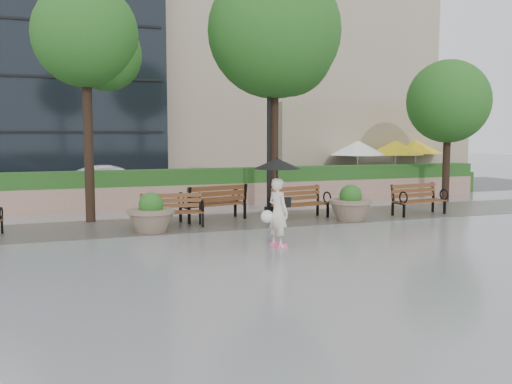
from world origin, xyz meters
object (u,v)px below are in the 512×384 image
object	(u,v)px
planter_left	(151,217)
car_right	(113,182)
bench_3	(300,209)
bench_2	(213,210)
pedestrian	(277,193)
lamppost	(269,158)
bench_4	(419,206)
planter_right	(350,206)
bench_1	(172,218)

from	to	relation	value
planter_left	car_right	world-z (taller)	car_right
planter_left	bench_3	bearing A→B (deg)	9.65
bench_3	car_right	bearing A→B (deg)	110.61
bench_3	bench_2	bearing A→B (deg)	155.51
planter_left	pedestrian	distance (m)	3.91
car_right	lamppost	bearing A→B (deg)	-146.22
bench_4	pedestrian	size ratio (longest dim) A/B	0.94
planter_right	pedestrian	world-z (taller)	pedestrian
bench_3	pedestrian	size ratio (longest dim) A/B	0.95
bench_2	pedestrian	bearing A→B (deg)	80.36
bench_2	pedestrian	size ratio (longest dim) A/B	1.04
planter_right	bench_4	bearing A→B (deg)	5.75
bench_2	bench_3	xyz separation A→B (m)	(2.62, -0.59, -0.03)
pedestrian	car_right	bearing A→B (deg)	-6.15
bench_4	car_right	size ratio (longest dim) A/B	0.47
bench_2	bench_4	distance (m)	6.67
planter_left	lamppost	xyz separation A→B (m)	(4.04, 1.71, 1.43)
bench_2	bench_3	world-z (taller)	bench_2
bench_2	lamppost	distance (m)	2.47
car_right	planter_right	bearing A→B (deg)	-141.92
lamppost	car_right	world-z (taller)	lamppost
bench_2	bench_3	distance (m)	2.68
bench_3	planter_right	world-z (taller)	planter_right
lamppost	car_right	size ratio (longest dim) A/B	1.03
car_right	bench_3	bearing A→B (deg)	-145.44
lamppost	car_right	bearing A→B (deg)	121.59
bench_1	bench_2	size ratio (longest dim) A/B	0.84
planter_right	pedestrian	xyz separation A→B (m)	(-3.61, -2.94, 0.82)
bench_1	planter_left	size ratio (longest dim) A/B	1.42
bench_1	car_right	world-z (taller)	car_right
pedestrian	bench_1	bearing A→B (deg)	7.33
bench_2	bench_1	bearing A→B (deg)	15.91
planter_right	car_right	distance (m)	10.34
lamppost	bench_1	bearing A→B (deg)	-161.67
bench_3	pedestrian	distance (m)	4.54
bench_1	planter_right	xyz separation A→B (m)	(5.32, -0.62, 0.15)
bench_2	planter_left	distance (m)	2.54
planter_left	lamppost	distance (m)	4.62
bench_2	bench_3	size ratio (longest dim) A/B	1.10
bench_2	car_right	size ratio (longest dim) A/B	0.52
bench_2	car_right	world-z (taller)	car_right
bench_4	pedestrian	distance (m)	7.12
lamppost	bench_2	bearing A→B (deg)	-170.85
bench_1	bench_4	bearing A→B (deg)	2.98
bench_3	planter_left	bearing A→B (deg)	177.90
car_right	pedestrian	size ratio (longest dim) A/B	1.99
bench_2	car_right	bearing A→B (deg)	-86.08
bench_1	car_right	bearing A→B (deg)	100.93
planter_left	bench_2	bearing A→B (deg)	33.37
planter_left	lamppost	bearing A→B (deg)	22.89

